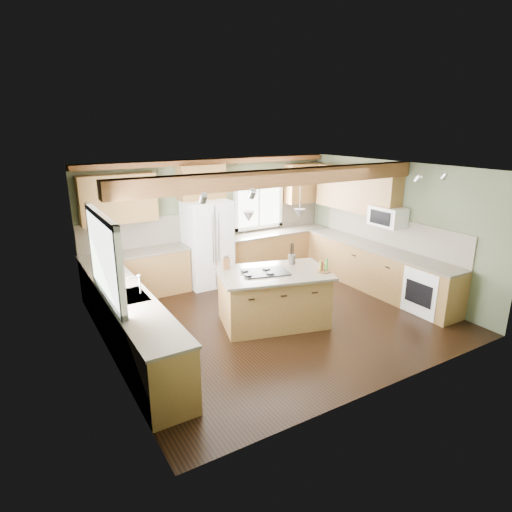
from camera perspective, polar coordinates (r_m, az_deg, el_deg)
floor at (r=7.66m, az=2.53°, el=-8.16°), size 5.60×5.60×0.00m
ceiling at (r=6.96m, az=2.82°, el=11.59°), size 5.60×5.60×0.00m
wall_back at (r=9.32m, az=-5.86°, el=4.84°), size 5.60×0.00×5.60m
wall_left at (r=6.18m, az=-19.56°, el=-2.48°), size 0.00×5.00×5.00m
wall_right at (r=9.01m, az=17.72°, el=3.68°), size 0.00×5.00×5.00m
ceiling_beam at (r=6.85m, az=3.50°, el=10.40°), size 5.55×0.26×0.26m
soffit_trim at (r=9.05m, az=-5.83°, el=12.42°), size 5.55×0.20×0.10m
backsplash_back at (r=9.33m, az=-5.81°, el=4.28°), size 5.58×0.03×0.58m
backsplash_right at (r=9.05m, az=17.37°, el=3.19°), size 0.03×3.70×0.58m
base_cab_back_left at (r=8.70m, az=-15.56°, el=-2.51°), size 2.02×0.60×0.88m
counter_back_left at (r=8.56m, az=-15.80°, el=0.39°), size 2.06×0.64×0.04m
base_cab_back_right at (r=9.99m, az=2.77°, el=0.66°), size 2.62×0.60×0.88m
counter_back_right at (r=9.87m, az=2.81°, el=3.22°), size 2.66×0.64×0.04m
base_cab_left at (r=6.60m, az=-16.34°, el=-8.99°), size 0.60×3.70×0.88m
counter_left at (r=6.42m, az=-16.68°, el=-5.29°), size 0.64×3.74×0.04m
base_cab_right at (r=9.06m, az=15.73°, el=-1.74°), size 0.60×3.70×0.88m
counter_right at (r=8.92m, az=15.97°, el=1.05°), size 0.64×3.74×0.04m
upper_cab_back_left at (r=8.40m, az=-17.94°, el=7.27°), size 1.40×0.35×0.90m
upper_cab_over_fridge at (r=8.90m, az=-7.31°, el=9.77°), size 0.96×0.35×0.70m
upper_cab_right at (r=9.38m, az=13.24°, el=8.59°), size 0.35×2.20×0.90m
upper_cab_back_corner at (r=10.24m, az=6.33°, el=9.62°), size 0.90×0.35×0.90m
window_left at (r=6.15m, az=-19.71°, el=-0.12°), size 0.04×1.60×1.05m
window_back at (r=9.79m, az=0.28°, el=7.01°), size 1.10×0.04×1.00m
sink at (r=6.42m, az=-16.69°, el=-5.25°), size 0.50×0.65×0.03m
faucet at (r=6.41m, az=-15.24°, el=-3.77°), size 0.02×0.02×0.28m
dishwasher at (r=5.50m, az=-12.56°, el=-14.40°), size 0.60×0.60×0.84m
oven at (r=8.28m, az=22.16°, el=-4.26°), size 0.60×0.72×0.84m
microwave at (r=8.77m, az=17.15°, el=5.05°), size 0.40×0.70×0.38m
pendant_left at (r=6.76m, az=-0.99°, el=5.26°), size 0.18×0.18×0.16m
pendant_right at (r=7.01m, az=5.83°, el=5.61°), size 0.18×0.18×0.16m
refrigerator at (r=8.96m, az=-6.48°, el=1.68°), size 0.90×0.74×1.80m
island at (r=7.30m, az=2.34°, el=-5.69°), size 1.93×1.47×0.88m
island_top at (r=7.13m, az=2.38°, el=-2.28°), size 2.07×1.61×0.04m
cooktop at (r=7.08m, az=1.28°, el=-2.16°), size 0.85×0.67×0.02m
knife_block at (r=7.26m, az=-3.97°, el=-1.02°), size 0.13×0.11×0.19m
utensil_crock at (r=7.54m, az=4.81°, el=-0.42°), size 0.13×0.13×0.17m
bottle_tray at (r=7.20m, az=9.05°, el=-1.23°), size 0.26×0.26×0.22m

